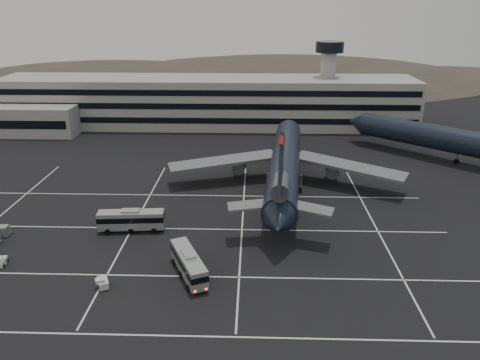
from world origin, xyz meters
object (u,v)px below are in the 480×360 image
bus_near (189,263)px  bus_far (131,219)px  trijet_main (285,164)px  tug_a (1,262)px

bus_near → bus_far: size_ratio=0.96×
bus_far → trijet_main: bearing=-58.3°
bus_near → tug_a: bearing=151.9°
trijet_main → bus_near: size_ratio=5.66×
trijet_main → tug_a: (-41.41, -29.96, -4.65)m
bus_near → bus_far: (-10.98, 12.89, 0.07)m
trijet_main → tug_a: size_ratio=25.64×
bus_far → tug_a: size_ratio=4.74×
bus_far → tug_a: 19.38m
bus_near → tug_a: (-26.76, 1.72, -1.36)m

